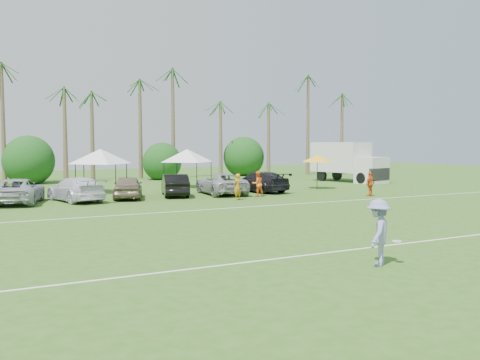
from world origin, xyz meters
name	(u,v)px	position (x,y,z in m)	size (l,w,h in m)	color
ground	(395,262)	(0.00, 0.00, 0.00)	(120.00, 120.00, 0.00)	#315A1B
field_lines	(261,225)	(0.00, 8.00, 0.01)	(80.00, 12.10, 0.01)	white
palm_tree_3	(0,65)	(-8.00, 38.00, 10.06)	(2.40, 2.40, 11.90)	brown
palm_tree_4	(51,98)	(-4.00, 38.00, 7.48)	(2.40, 2.40, 8.90)	brown
palm_tree_5	(96,90)	(0.00, 38.00, 8.35)	(2.40, 2.40, 9.90)	brown
palm_tree_6	(139,83)	(4.00, 38.00, 9.21)	(2.40, 2.40, 10.90)	brown
palm_tree_7	(178,76)	(8.00, 38.00, 10.06)	(2.40, 2.40, 11.90)	brown
palm_tree_8	(224,105)	(13.00, 38.00, 7.48)	(2.40, 2.40, 8.90)	brown
palm_tree_9	(266,98)	(18.00, 38.00, 8.35)	(2.40, 2.40, 9.90)	brown
palm_tree_10	(304,92)	(23.00, 38.00, 9.21)	(2.40, 2.40, 10.90)	brown
palm_tree_11	(333,86)	(27.00, 38.00, 10.06)	(2.40, 2.40, 11.90)	brown
bush_tree_1	(27,163)	(-6.00, 39.00, 1.80)	(4.00, 4.00, 4.00)	brown
bush_tree_2	(156,160)	(6.00, 39.00, 1.80)	(4.00, 4.00, 4.00)	brown
bush_tree_3	(245,159)	(16.00, 39.00, 1.80)	(4.00, 4.00, 4.00)	brown
sideline_player_a	(237,187)	(3.80, 17.44, 0.82)	(0.60, 0.39, 1.65)	orange
sideline_player_b	(257,184)	(6.01, 18.78, 0.84)	(0.82, 0.64, 1.69)	orange
sideline_player_c	(370,184)	(12.73, 15.45, 0.82)	(0.96, 0.40, 1.63)	#DD5518
box_truck	(348,161)	(20.01, 26.61, 1.93)	(3.99, 7.38, 3.60)	silver
canopy_tent_left	(100,149)	(-2.54, 26.16, 3.11)	(4.48, 4.48, 3.63)	black
canopy_tent_right	(187,149)	(4.60, 27.51, 3.05)	(4.39, 4.39, 3.56)	black
market_umbrella	(317,158)	(12.91, 21.62, 2.36)	(2.36, 2.36, 2.63)	black
frisbee_player	(378,232)	(-0.77, -0.09, 0.97)	(1.43, 1.33, 1.93)	#8789C0
parked_car_2	(18,191)	(-8.41, 21.73, 0.74)	(2.45, 5.31, 1.48)	#ABB0B7
parked_car_3	(76,189)	(-5.17, 21.43, 0.74)	(2.07, 5.09, 1.48)	white
parked_car_4	(128,187)	(-1.94, 21.46, 0.74)	(1.74, 4.33, 1.48)	#7D6D59
parked_car_5	(175,185)	(1.30, 21.63, 0.74)	(1.56, 4.48, 1.48)	black
parked_car_6	(221,184)	(4.53, 21.25, 0.74)	(2.45, 5.31, 1.48)	#A7A9B0
parked_car_7	(259,182)	(7.77, 21.58, 0.74)	(2.07, 5.09, 1.48)	black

